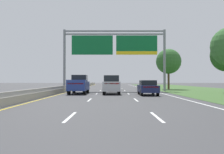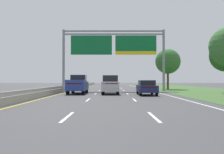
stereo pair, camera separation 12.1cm
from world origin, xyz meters
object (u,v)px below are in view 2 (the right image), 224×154
(car_grey_centre_lane_sedan, at_px, (112,84))
(roadside_tree_far, at_px, (169,61))
(car_silver_centre_lane_suv, at_px, (111,84))
(car_black_centre_lane_sedan, at_px, (113,85))
(overhead_sign_gantry, at_px, (115,47))
(pickup_truck_blue, at_px, (79,85))
(car_navy_right_lane_sedan, at_px, (147,87))

(car_grey_centre_lane_sedan, distance_m, roadside_tree_far, 15.86)
(car_silver_centre_lane_suv, relative_size, roadside_tree_far, 0.67)
(car_silver_centre_lane_suv, height_order, car_black_centre_lane_sedan, car_silver_centre_lane_suv)
(overhead_sign_gantry, xyz_separation_m, car_silver_centre_lane_suv, (-0.42, -7.89, -5.29))
(car_black_centre_lane_sedan, bearing_deg, roadside_tree_far, -61.74)
(pickup_truck_blue, bearing_deg, car_navy_right_lane_sedan, -109.31)
(overhead_sign_gantry, height_order, pickup_truck_blue, overhead_sign_gantry)
(pickup_truck_blue, xyz_separation_m, car_navy_right_lane_sedan, (7.64, -2.65, -0.26))
(car_silver_centre_lane_suv, bearing_deg, car_black_centre_lane_sedan, -1.26)
(car_grey_centre_lane_sedan, height_order, car_silver_centre_lane_suv, car_silver_centre_lane_suv)
(car_grey_centre_lane_sedan, height_order, car_navy_right_lane_sedan, same)
(pickup_truck_blue, distance_m, car_black_centre_lane_sedan, 9.55)
(car_black_centre_lane_sedan, relative_size, roadside_tree_far, 0.63)
(car_navy_right_lane_sedan, bearing_deg, car_silver_centre_lane_suv, 63.45)
(car_black_centre_lane_sedan, height_order, roadside_tree_far, roadside_tree_far)
(car_silver_centre_lane_suv, distance_m, car_black_centre_lane_sedan, 9.35)
(car_grey_centre_lane_sedan, xyz_separation_m, car_navy_right_lane_sedan, (3.76, -28.20, 0.00))
(roadside_tree_far, bearing_deg, car_grey_centre_lane_sedan, 129.52)
(car_navy_right_lane_sedan, height_order, roadside_tree_far, roadside_tree_far)
(overhead_sign_gantry, xyz_separation_m, car_navy_right_lane_sedan, (3.42, -9.86, -5.57))
(car_black_centre_lane_sedan, bearing_deg, pickup_truck_blue, 155.94)
(car_grey_centre_lane_sedan, bearing_deg, pickup_truck_blue, 171.87)
(car_navy_right_lane_sedan, bearing_deg, pickup_truck_blue, 71.48)
(pickup_truck_blue, relative_size, car_silver_centre_lane_suv, 1.15)
(car_grey_centre_lane_sedan, relative_size, car_black_centre_lane_sedan, 1.00)
(car_navy_right_lane_sedan, relative_size, roadside_tree_far, 0.63)
(car_grey_centre_lane_sedan, relative_size, car_silver_centre_lane_suv, 0.94)
(overhead_sign_gantry, relative_size, car_black_centre_lane_sedan, 3.41)
(car_grey_centre_lane_sedan, height_order, car_black_centre_lane_sedan, same)
(pickup_truck_blue, relative_size, roadside_tree_far, 0.77)
(car_navy_right_lane_sedan, xyz_separation_m, car_black_centre_lane_sedan, (-3.65, 11.32, 0.00))
(pickup_truck_blue, bearing_deg, roadside_tree_far, -45.01)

